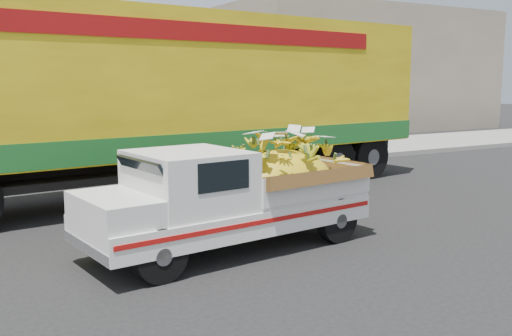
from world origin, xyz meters
TOP-DOWN VIEW (x-y plane):
  - ground at (0.00, 0.00)m, footprint 100.00×100.00m
  - curb at (0.00, 6.72)m, footprint 60.00×0.25m
  - sidewalk at (0.00, 8.82)m, footprint 60.00×4.00m
  - building_right at (14.00, 15.72)m, footprint 14.00×6.00m
  - pickup_truck at (-1.34, 0.10)m, footprint 4.39×2.05m
  - semi_trailer at (-0.55, 4.27)m, footprint 12.04×3.83m

SIDE VIEW (x-z plane):
  - ground at x=0.00m, z-range 0.00..0.00m
  - sidewalk at x=0.00m, z-range 0.00..0.14m
  - curb at x=0.00m, z-range 0.00..0.15m
  - pickup_truck at x=-1.34m, z-range 0.06..1.54m
  - semi_trailer at x=-0.55m, z-range 0.22..4.02m
  - building_right at x=14.00m, z-range 0.00..6.00m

